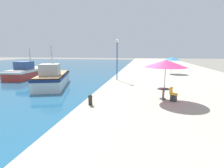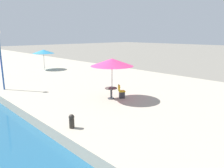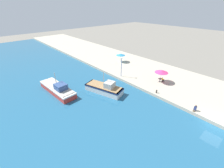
{
  "view_description": "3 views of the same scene",
  "coord_description": "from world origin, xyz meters",
  "px_view_note": "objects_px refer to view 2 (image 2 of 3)",
  "views": [
    {
      "loc": [
        3.79,
        0.69,
        3.83
      ],
      "look_at": [
        1.5,
        13.43,
        1.4
      ],
      "focal_mm": 28.0,
      "sensor_mm": 36.0,
      "label": 1
    },
    {
      "loc": [
        -4.4,
        2.52,
        4.78
      ],
      "look_at": [
        5.24,
        12.67,
        1.6
      ],
      "focal_mm": 35.0,
      "sensor_mm": 36.0,
      "label": 2
    },
    {
      "loc": [
        -21.86,
        -1.94,
        15.55
      ],
      "look_at": [
        -4.0,
        18.0,
        1.2
      ],
      "focal_mm": 24.0,
      "sensor_mm": 36.0,
      "label": 3
    }
  ],
  "objects_px": {
    "cafe_chair_left": "(121,93)",
    "mooring_bollard": "(72,121)",
    "cafe_table": "(111,91)",
    "lamppost": "(0,49)",
    "cafe_umbrella_pink": "(112,62)",
    "cafe_umbrella_white": "(43,52)"
  },
  "relations": [
    {
      "from": "cafe_chair_left",
      "to": "mooring_bollard",
      "type": "distance_m",
      "value": 5.41
    },
    {
      "from": "cafe_table",
      "to": "mooring_bollard",
      "type": "distance_m",
      "value": 4.99
    },
    {
      "from": "cafe_umbrella_pink",
      "to": "cafe_chair_left",
      "type": "distance_m",
      "value": 2.21
    },
    {
      "from": "cafe_umbrella_pink",
      "to": "cafe_table",
      "type": "bearing_deg",
      "value": 151.42
    },
    {
      "from": "cafe_table",
      "to": "lamppost",
      "type": "relative_size",
      "value": 0.18
    },
    {
      "from": "cafe_umbrella_pink",
      "to": "cafe_table",
      "type": "relative_size",
      "value": 3.48
    },
    {
      "from": "cafe_umbrella_white",
      "to": "cafe_table",
      "type": "xyz_separation_m",
      "value": [
        -2.69,
        -14.78,
        -1.63
      ]
    },
    {
      "from": "cafe_table",
      "to": "cafe_chair_left",
      "type": "height_order",
      "value": "cafe_chair_left"
    },
    {
      "from": "cafe_table",
      "to": "mooring_bollard",
      "type": "xyz_separation_m",
      "value": [
        -4.49,
        -2.16,
        -0.18
      ]
    },
    {
      "from": "cafe_umbrella_pink",
      "to": "lamppost",
      "type": "relative_size",
      "value": 0.61
    },
    {
      "from": "cafe_umbrella_white",
      "to": "mooring_bollard",
      "type": "distance_m",
      "value": 18.49
    },
    {
      "from": "cafe_umbrella_pink",
      "to": "cafe_umbrella_white",
      "type": "bearing_deg",
      "value": 79.96
    },
    {
      "from": "cafe_umbrella_pink",
      "to": "cafe_umbrella_white",
      "type": "relative_size",
      "value": 1.08
    },
    {
      "from": "cafe_chair_left",
      "to": "lamppost",
      "type": "bearing_deg",
      "value": -116.36
    },
    {
      "from": "cafe_chair_left",
      "to": "cafe_table",
      "type": "bearing_deg",
      "value": -90.0
    },
    {
      "from": "cafe_chair_left",
      "to": "mooring_bollard",
      "type": "xyz_separation_m",
      "value": [
        -5.11,
        -1.78,
        0.02
      ]
    },
    {
      "from": "mooring_bollard",
      "to": "lamppost",
      "type": "xyz_separation_m",
      "value": [
        0.17,
        9.71,
        2.74
      ]
    },
    {
      "from": "cafe_table",
      "to": "lamppost",
      "type": "distance_m",
      "value": 9.06
    },
    {
      "from": "cafe_umbrella_white",
      "to": "cafe_chair_left",
      "type": "distance_m",
      "value": 15.41
    },
    {
      "from": "cafe_umbrella_white",
      "to": "lamppost",
      "type": "height_order",
      "value": "lamppost"
    },
    {
      "from": "cafe_table",
      "to": "lamppost",
      "type": "xyz_separation_m",
      "value": [
        -4.32,
        7.54,
        2.56
      ]
    },
    {
      "from": "cafe_chair_left",
      "to": "lamppost",
      "type": "distance_m",
      "value": 9.74
    }
  ]
}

